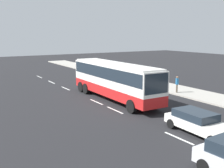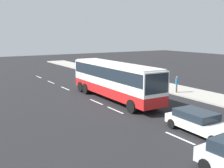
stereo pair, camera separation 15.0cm
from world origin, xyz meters
name	(u,v)px [view 1 (the left image)]	position (x,y,z in m)	size (l,w,h in m)	color
ground_plane	(124,103)	(0.00, 0.00, 0.00)	(120.00, 120.00, 0.00)	black
sidewalk_curb	(187,92)	(0.00, 8.20, 0.07)	(80.00, 4.00, 0.15)	#A8A399
lane_centreline	(78,94)	(-5.50, -2.07, 0.00)	(30.56, 0.16, 0.01)	white
coach_bus	(114,77)	(-1.42, -0.20, 2.18)	(12.33, 2.75, 3.52)	red
car_white_minivan	(199,122)	(9.03, -0.43, 0.75)	(4.77, 2.10, 1.39)	white
pedestrian_near_curb	(177,83)	(-0.22, 6.83, 1.14)	(0.32, 0.32, 1.72)	brown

